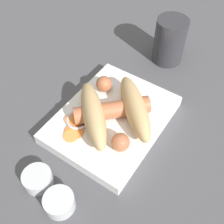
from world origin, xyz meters
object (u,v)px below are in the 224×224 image
Objects in this scene: sausage at (112,111)px; drink_glass at (171,41)px; condiment_cup_far at (59,203)px; bread_roll at (114,111)px; condiment_cup_near at (38,179)px; food_tray at (112,119)px.

drink_glass is at bearing -1.08° from sausage.
drink_glass is at bearing 2.65° from condiment_cup_far.
bread_roll is 3.90× the size of condiment_cup_near.
food_tray is at bearing 7.39° from condiment_cup_far.
drink_glass is at bearing -1.10° from food_tray.
food_tray is at bearing 1.32° from sausage.
drink_glass reaches higher than food_tray.
sausage is 0.17m from condiment_cup_near.
bread_roll reaches higher than condiment_cup_far.
drink_glass is (0.22, -0.00, 0.01)m from sausage.
sausage reaches higher than condiment_cup_far.
food_tray is 4.79× the size of condiment_cup_far.
food_tray is 4.79× the size of condiment_cup_near.
bread_roll is 0.17m from condiment_cup_far.
bread_roll is 0.23m from drink_glass.
bread_roll is 3.90× the size of condiment_cup_far.
condiment_cup_far is at bearing -177.35° from drink_glass.
food_tray is 1.74× the size of sausage.
food_tray is at bearing 57.12° from bread_roll.
food_tray is 2.25× the size of drink_glass.
condiment_cup_far is (-0.01, -0.05, 0.00)m from condiment_cup_near.
sausage is 0.22m from drink_glass.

